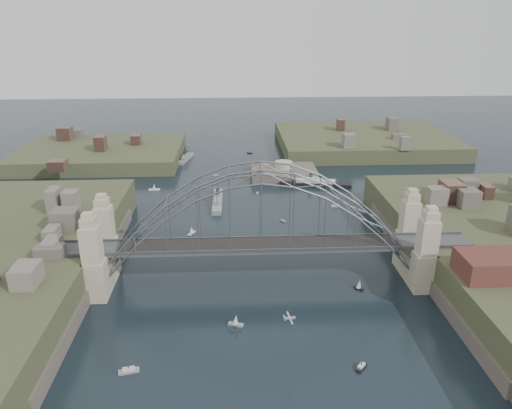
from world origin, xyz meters
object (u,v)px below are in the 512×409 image
Objects in this scene: fort_island at (283,178)px; naval_cruiser_near at (218,200)px; bridge at (261,226)px; naval_cruiser_far at (186,158)px; ocean_liner at (315,184)px.

naval_cruiser_near is (-21.75, -23.87, 1.26)m from fort_island.
bridge is 96.28m from naval_cruiser_far.
naval_cruiser_far is (-13.09, 46.68, -0.16)m from naval_cruiser_near.
naval_cruiser_far is (-22.84, 92.81, -11.56)m from bridge.
naval_cruiser_near is at bearing -74.34° from naval_cruiser_far.
fort_island reaches higher than ocean_liner.
naval_cruiser_far is (-34.84, 22.81, 1.10)m from fort_island.
naval_cruiser_far is at bearing 143.24° from ocean_liner.
ocean_liner is (31.00, 13.75, -0.05)m from naval_cruiser_near.
bridge reaches higher than fort_island.
ocean_liner is (21.25, 59.87, -11.46)m from bridge.
bridge reaches higher than naval_cruiser_near.
ocean_liner is (44.09, -32.94, 0.10)m from naval_cruiser_far.
naval_cruiser_far is at bearing 105.66° from naval_cruiser_near.
fort_island is at bearing -33.22° from naval_cruiser_far.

